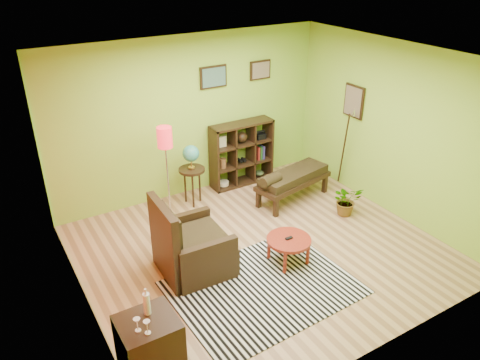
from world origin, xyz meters
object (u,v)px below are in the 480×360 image
floor_lamp (165,146)px  bench (292,178)px  armchair (190,250)px  coffee_table (289,242)px  side_cabinet (150,347)px  globe_table (191,160)px  potted_plant (346,203)px  cube_shelf (242,153)px

floor_lamp → bench: bearing=-14.1°
armchair → bench: size_ratio=0.74×
coffee_table → side_cabinet: (-2.38, -0.82, 0.02)m
armchair → side_cabinet: size_ratio=1.11×
side_cabinet → bench: bearing=32.7°
globe_table → armchair: bearing=-116.9°
coffee_table → bench: 1.81m
side_cabinet → potted_plant: bearing=19.1°
globe_table → bench: size_ratio=0.72×
side_cabinet → floor_lamp: (1.42, 2.76, 0.94)m
bench → potted_plant: bearing=-59.8°
bench → armchair: bearing=-159.6°
coffee_table → globe_table: 2.31m
armchair → bench: (2.38, 0.89, 0.09)m
cube_shelf → bench: (0.38, -1.03, -0.17)m
floor_lamp → potted_plant: floor_lamp is taller
globe_table → cube_shelf: bearing=11.7°
armchair → potted_plant: (2.88, 0.03, -0.14)m
floor_lamp → globe_table: floor_lamp is taller
side_cabinet → cube_shelf: size_ratio=0.85×
side_cabinet → bench: side_cabinet is taller
coffee_table → floor_lamp: floor_lamp is taller
coffee_table → floor_lamp: 2.38m
floor_lamp → bench: size_ratio=1.06×
coffee_table → side_cabinet: bearing=-161.0°
cube_shelf → globe_table: bearing=-168.3°
cube_shelf → potted_plant: 2.12m
coffee_table → potted_plant: 1.71m
armchair → potted_plant: bearing=0.6°
coffee_table → bench: bearing=52.0°
armchair → floor_lamp: (0.31, 1.41, 0.96)m
globe_table → cube_shelf: 1.20m
armchair → cube_shelf: (2.00, 1.92, 0.26)m
side_cabinet → armchair: bearing=50.7°
coffee_table → side_cabinet: 2.52m
armchair → bench: bearing=20.4°
coffee_table → cube_shelf: size_ratio=0.52×
armchair → cube_shelf: bearing=43.7°
coffee_table → armchair: (-1.27, 0.54, 0.01)m
globe_table → cube_shelf: size_ratio=0.91×
coffee_table → armchair: 1.38m
side_cabinet → globe_table: size_ratio=0.94×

